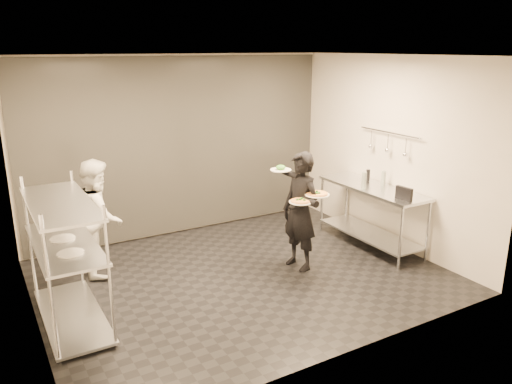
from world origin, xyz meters
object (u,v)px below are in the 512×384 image
pizza_plate_far (317,194)px  bottle_dark (368,176)px  pizza_plate_near (301,201)px  bottle_clear (383,178)px  chef (98,217)px  prep_counter (371,206)px  salad_plate (281,168)px  waiter (300,211)px  bottle_green (364,180)px  pass_rack (66,255)px  pos_monitor (404,194)px

pizza_plate_far → bottle_dark: bottle_dark is taller
pizza_plate_near → bottle_clear: 1.70m
chef → bottle_clear: (3.91, -1.13, 0.26)m
prep_counter → chef: bearing=163.6°
salad_plate → bottle_clear: salad_plate is taller
pizza_plate_near → salad_plate: 0.58m
waiter → chef: bearing=-127.0°
pizza_plate_near → pizza_plate_far: (0.25, -0.01, 0.06)m
salad_plate → bottle_green: bearing=-8.6°
prep_counter → bottle_green: bearing=-175.5°
pass_rack → pizza_plate_near: 2.85m
prep_counter → salad_plate: salad_plate is taller
bottle_green → pass_rack: bearing=179.8°
pizza_plate_near → waiter: bearing=54.2°
waiter → bottle_dark: waiter is taller
prep_counter → pizza_plate_near: 1.58m
pizza_plate_near → bottle_dark: bearing=17.8°
pos_monitor → bottle_green: bottle_green is taller
pos_monitor → salad_plate: bearing=143.0°
bottle_green → chef: bearing=162.5°
salad_plate → pos_monitor: salad_plate is taller
salad_plate → pos_monitor: size_ratio=1.11×
chef → pizza_plate_far: 2.86m
chef → bottle_clear: bearing=-96.0°
waiter → pizza_plate_near: waiter is taller
salad_plate → bottle_dark: 1.63m
waiter → prep_counter: bearing=85.2°
pizza_plate_far → bottle_green: (1.06, 0.29, -0.03)m
prep_counter → pizza_plate_far: pizza_plate_far is taller
pass_rack → bottle_green: size_ratio=6.47×
pass_rack → pizza_plate_far: bearing=-5.7°
pos_monitor → pizza_plate_far: bearing=156.3°
chef → pos_monitor: chef is taller
pass_rack → pos_monitor: bearing=-9.7°
salad_plate → bottle_clear: 1.72m
bottle_green → bottle_clear: bearing=-1.8°
bottle_green → bottle_dark: (0.29, 0.23, -0.02)m
pass_rack → pos_monitor: pass_rack is taller
bottle_clear → pos_monitor: bearing=-113.2°
pos_monitor → bottle_green: size_ratio=1.03×
chef → bottle_clear: 4.07m
pos_monitor → bottle_green: (-0.07, 0.70, 0.03)m
chef → bottle_dark: chef is taller
pizza_plate_near → chef: bearing=147.9°
bottle_green → bottle_clear: 0.37m
pass_rack → bottle_green: 4.15m
pizza_plate_far → bottle_green: 1.10m
salad_plate → bottle_dark: size_ratio=1.42×
chef → pizza_plate_near: chef is taller
pass_rack → pizza_plate_far: pass_rack is taller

